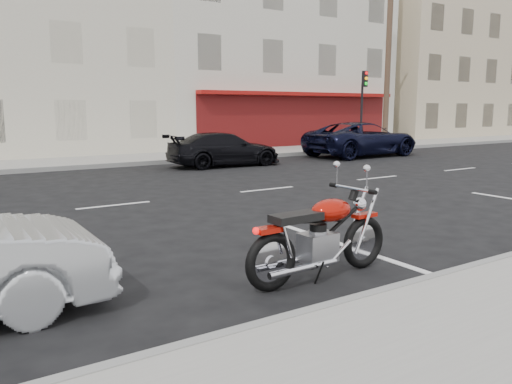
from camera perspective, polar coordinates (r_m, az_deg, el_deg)
ground at (r=11.91m, az=-6.70°, el=-0.53°), size 120.00×120.00×0.00m
bldg_cream at (r=27.28m, az=-26.95°, el=16.29°), size 12.00×12.00×11.50m
bldg_corner at (r=31.60m, az=-1.76°, el=17.13°), size 14.00×12.00×12.50m
bldg_far_east at (r=41.25m, az=16.99°, el=13.90°), size 12.00×12.00×11.00m
utility_pole at (r=28.27m, az=14.87°, el=14.64°), size 1.80×0.30×9.00m
traffic_light at (r=26.52m, az=12.12°, el=10.38°), size 0.26×0.30×3.80m
fire_hydrant at (r=25.66m, az=9.30°, el=5.97°), size 0.20×0.20×0.72m
motorcycle at (r=6.66m, az=12.39°, el=-4.30°), size 2.19×0.72×1.10m
suv_far at (r=22.36m, az=12.00°, el=5.93°), size 5.43×2.65×1.49m
car_far at (r=18.13m, az=-3.64°, el=4.89°), size 4.27×1.90×1.22m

